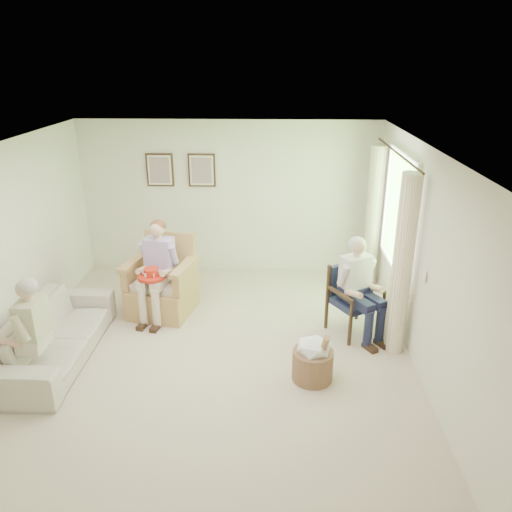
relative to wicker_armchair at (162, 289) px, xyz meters
name	(u,v)px	position (x,y,z in m)	size (l,w,h in m)	color
floor	(213,353)	(0.87, -1.12, -0.36)	(5.50, 5.50, 0.00)	#C0AF9B
back_wall	(230,198)	(0.87, 1.63, 0.94)	(5.00, 0.04, 2.60)	silver
front_wall	(160,413)	(0.87, -3.87, 0.94)	(5.00, 0.04, 2.60)	silver
left_wall	(3,256)	(-1.63, -1.12, 0.94)	(0.04, 5.50, 2.60)	silver
right_wall	(423,262)	(3.37, -1.12, 0.94)	(0.04, 5.50, 2.60)	silver
ceiling	(206,149)	(0.87, -1.12, 2.24)	(5.00, 5.50, 0.02)	white
window	(399,209)	(3.33, 0.08, 1.22)	(0.13, 2.50, 1.63)	#2D6B23
curtain_left	(402,266)	(3.20, -0.90, 0.79)	(0.34, 0.34, 2.30)	#FFF5C7
curtain_right	(373,218)	(3.20, 1.06, 0.79)	(0.34, 0.34, 2.30)	#FFF5C7
framed_print_left	(160,170)	(-0.28, 1.59, 1.42)	(0.45, 0.05, 0.55)	#382114
framed_print_right	(202,170)	(0.42, 1.59, 1.42)	(0.45, 0.05, 0.55)	#382114
wicker_armchair	(162,289)	(0.00, 0.00, 0.00)	(0.89, 0.88, 1.13)	tan
wood_armchair	(354,296)	(2.74, -0.42, 0.15)	(0.60, 0.56, 0.92)	black
sofa	(55,335)	(-1.08, -1.28, -0.04)	(0.86, 2.19, 0.64)	beige
person_wicker	(158,263)	(0.00, -0.15, 0.47)	(0.40, 0.63, 1.40)	beige
person_dark	(358,282)	(2.74, -0.58, 0.42)	(0.40, 0.62, 1.34)	#1A1D3B
person_sofa	(28,328)	(-1.08, -1.84, 0.38)	(0.42, 0.63, 1.29)	beige
red_hat	(151,275)	(-0.05, -0.35, 0.38)	(0.38, 0.38, 0.14)	red
hatbox	(313,359)	(2.10, -1.62, -0.09)	(0.58, 0.58, 0.70)	tan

